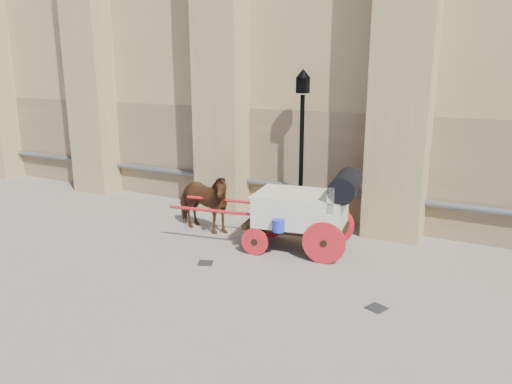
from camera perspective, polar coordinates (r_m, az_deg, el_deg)
The scene contains 6 objects.
ground at distance 11.56m, azimuth -9.01°, elevation -7.15°, with size 90.00×90.00×0.00m, color gray.
horse at distance 12.85m, azimuth -6.19°, elevation -1.12°, with size 0.85×1.87×1.58m, color brown.
carriage at distance 11.43m, azimuth 5.85°, elevation -1.79°, with size 4.52×1.88×1.92m.
street_lamp at distance 13.06m, azimuth 5.23°, elevation 5.46°, with size 0.38×0.38×4.10m.
drain_grate_near at distance 11.03m, azimuth -5.81°, elevation -8.08°, with size 0.32×0.32×0.01m, color black.
drain_grate_far at distance 9.35m, azimuth 13.60°, elevation -12.76°, with size 0.32×0.32×0.01m, color black.
Camera 1 is at (6.58, -8.52, 4.21)m, focal length 35.00 mm.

